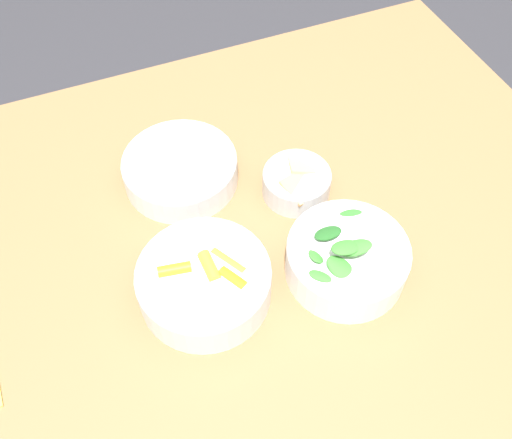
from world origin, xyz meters
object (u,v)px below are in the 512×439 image
(bowl_greens, at_px, (346,258))
(bowl_cookies, at_px, (297,182))
(bowl_carrots, at_px, (205,281))
(bowl_beans_hotdog, at_px, (181,170))

(bowl_greens, xyz_separation_m, bowl_cookies, (0.17, 0.00, -0.01))
(bowl_carrots, relative_size, bowl_beans_hotdog, 1.01)
(bowl_beans_hotdog, bearing_deg, bowl_greens, -147.46)
(bowl_carrots, xyz_separation_m, bowl_beans_hotdog, (0.22, -0.03, -0.01))
(bowl_carrots, xyz_separation_m, bowl_greens, (-0.04, -0.20, 0.00))
(bowl_carrots, bearing_deg, bowl_beans_hotdog, -8.90)
(bowl_greens, height_order, bowl_beans_hotdog, bowl_greens)
(bowl_greens, bearing_deg, bowl_carrots, 78.32)
(bowl_carrots, bearing_deg, bowl_greens, -101.68)
(bowl_greens, distance_m, bowl_cookies, 0.17)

